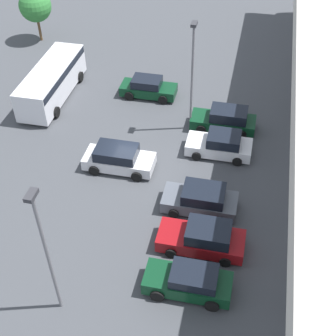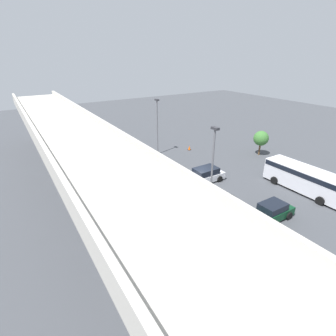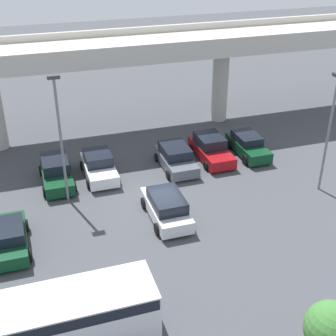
# 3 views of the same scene
# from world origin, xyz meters

# --- Properties ---
(ground_plane) EXTENTS (116.19, 116.19, 0.00)m
(ground_plane) POSITION_xyz_m (0.00, 0.00, 0.00)
(ground_plane) COLOR #424449
(highway_overpass) EXTENTS (55.56, 6.00, 7.69)m
(highway_overpass) POSITION_xyz_m (0.00, 12.11, 6.28)
(highway_overpass) COLOR #BCB7AD
(highway_overpass) RESTS_ON ground_plane
(parked_car_0) EXTENTS (2.01, 4.33, 1.53)m
(parked_car_0) POSITION_xyz_m (-8.62, -1.03, 0.73)
(parked_car_0) COLOR #0C381E
(parked_car_0) RESTS_ON ground_plane
(parked_car_1) EXTENTS (2.09, 4.58, 1.69)m
(parked_car_1) POSITION_xyz_m (-5.50, 5.36, 0.80)
(parked_car_1) COLOR #0C381E
(parked_car_1) RESTS_ON ground_plane
(parked_car_2) EXTENTS (2.16, 4.35, 1.63)m
(parked_car_2) POSITION_xyz_m (-2.66, 5.39, 0.75)
(parked_car_2) COLOR silver
(parked_car_2) RESTS_ON ground_plane
(parked_car_3) EXTENTS (2.17, 4.52, 1.62)m
(parked_car_3) POSITION_xyz_m (0.13, -0.86, 0.78)
(parked_car_3) COLOR silver
(parked_car_3) RESTS_ON ground_plane
(parked_car_4) EXTENTS (2.21, 4.38, 1.59)m
(parked_car_4) POSITION_xyz_m (2.66, 4.91, 0.75)
(parked_car_4) COLOR #515660
(parked_car_4) RESTS_ON ground_plane
(parked_car_5) EXTENTS (2.18, 4.69, 1.68)m
(parked_car_5) POSITION_xyz_m (5.54, 5.48, 0.77)
(parked_car_5) COLOR maroon
(parked_car_5) RESTS_ON ground_plane
(parked_car_6) EXTENTS (1.99, 4.37, 1.54)m
(parked_car_6) POSITION_xyz_m (8.38, 5.22, 0.74)
(parked_car_6) COLOR #0C381E
(parked_car_6) RESTS_ON ground_plane
(shuttle_bus) EXTENTS (8.33, 2.76, 2.50)m
(shuttle_bus) POSITION_xyz_m (-7.00, -8.25, 1.50)
(shuttle_bus) COLOR silver
(shuttle_bus) RESTS_ON ground_plane
(lamp_post_near_aisle) EXTENTS (0.70, 0.35, 8.00)m
(lamp_post_near_aisle) POSITION_xyz_m (-5.10, 2.94, 4.69)
(lamp_post_near_aisle) COLOR slate
(lamp_post_near_aisle) RESTS_ON ground_plane
(lamp_post_mid_lot) EXTENTS (0.70, 0.35, 7.74)m
(lamp_post_mid_lot) POSITION_xyz_m (10.54, -0.76, 4.56)
(lamp_post_mid_lot) COLOR slate
(lamp_post_mid_lot) RESTS_ON ground_plane
(tree_front_centre) EXTENTS (2.06, 2.06, 3.48)m
(tree_front_centre) POSITION_xyz_m (2.60, -12.79, 2.43)
(tree_front_centre) COLOR brown
(tree_front_centre) RESTS_ON ground_plane
(traffic_cone) EXTENTS (0.44, 0.44, 0.70)m
(traffic_cone) POSITION_xyz_m (9.50, -5.62, 0.33)
(traffic_cone) COLOR black
(traffic_cone) RESTS_ON ground_plane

